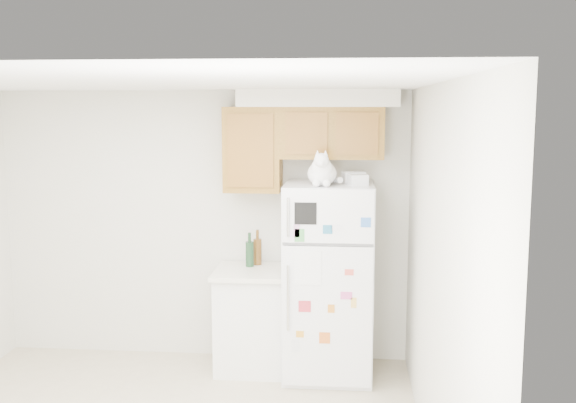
# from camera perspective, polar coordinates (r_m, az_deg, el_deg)

# --- Properties ---
(room_shell) EXTENTS (3.84, 4.04, 2.52)m
(room_shell) POSITION_cam_1_polar(r_m,az_deg,el_deg) (4.57, -10.41, -0.65)
(room_shell) COLOR beige
(room_shell) RESTS_ON ground_plane
(refrigerator) EXTENTS (0.76, 0.78, 1.70)m
(refrigerator) POSITION_cam_1_polar(r_m,az_deg,el_deg) (5.91, 3.45, -6.69)
(refrigerator) COLOR white
(refrigerator) RESTS_ON ground_plane
(base_counter) EXTENTS (0.64, 0.64, 0.92)m
(base_counter) POSITION_cam_1_polar(r_m,az_deg,el_deg) (6.15, -3.10, -9.88)
(base_counter) COLOR white
(base_counter) RESTS_ON ground_plane
(cat) EXTENTS (0.30, 0.44, 0.31)m
(cat) POSITION_cam_1_polar(r_m,az_deg,el_deg) (5.60, 2.91, 2.52)
(cat) COLOR white
(cat) RESTS_ON refrigerator
(storage_box_back) EXTENTS (0.21, 0.17, 0.10)m
(storage_box_back) POSITION_cam_1_polar(r_m,az_deg,el_deg) (5.79, 5.58, 2.03)
(storage_box_back) COLOR white
(storage_box_back) RESTS_ON refrigerator
(storage_box_front) EXTENTS (0.18, 0.16, 0.09)m
(storage_box_front) POSITION_cam_1_polar(r_m,az_deg,el_deg) (5.65, 5.94, 1.82)
(storage_box_front) COLOR white
(storage_box_front) RESTS_ON refrigerator
(bottle_green) EXTENTS (0.07, 0.07, 0.31)m
(bottle_green) POSITION_cam_1_polar(r_m,az_deg,el_deg) (6.09, -3.27, -4.09)
(bottle_green) COLOR #19381E
(bottle_green) RESTS_ON base_counter
(bottle_amber) EXTENTS (0.08, 0.08, 0.32)m
(bottle_amber) POSITION_cam_1_polar(r_m,az_deg,el_deg) (6.16, -2.60, -3.89)
(bottle_amber) COLOR #593814
(bottle_amber) RESTS_ON base_counter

